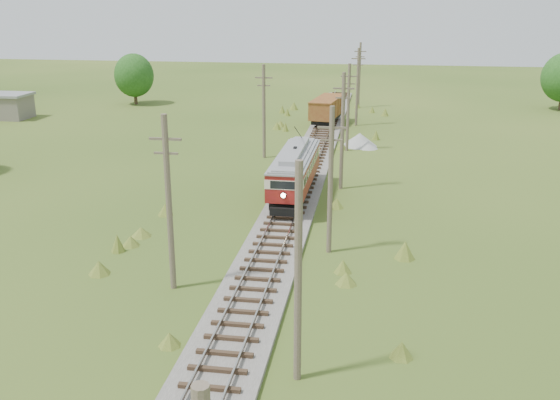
# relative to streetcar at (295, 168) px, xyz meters

# --- Properties ---
(railbed_main) EXTENTS (3.60, 96.00, 0.57)m
(railbed_main) POSITION_rel_streetcar_xyz_m (0.00, 6.28, -2.20)
(railbed_main) COLOR #605B54
(railbed_main) RESTS_ON ground
(streetcar) EXTENTS (2.65, 11.03, 5.02)m
(streetcar) POSITION_rel_streetcar_xyz_m (0.00, 0.00, 0.00)
(streetcar) COLOR black
(streetcar) RESTS_ON ground
(gondola) EXTENTS (3.74, 8.34, 2.67)m
(gondola) POSITION_rel_streetcar_xyz_m (0.00, 28.84, -0.39)
(gondola) COLOR black
(gondola) RESTS_ON ground
(gravel_pile) EXTENTS (3.61, 3.83, 1.31)m
(gravel_pile) POSITION_rel_streetcar_xyz_m (4.28, 18.42, -1.78)
(gravel_pile) COLOR gray
(gravel_pile) RESTS_ON ground
(utility_pole_r_1) EXTENTS (0.30, 0.30, 8.80)m
(utility_pole_r_1) POSITION_rel_streetcar_xyz_m (3.10, -22.72, 2.00)
(utility_pole_r_1) COLOR brown
(utility_pole_r_1) RESTS_ON ground
(utility_pole_r_2) EXTENTS (1.60, 0.30, 8.60)m
(utility_pole_r_2) POSITION_rel_streetcar_xyz_m (3.30, -9.72, 2.03)
(utility_pole_r_2) COLOR brown
(utility_pole_r_2) RESTS_ON ground
(utility_pole_r_3) EXTENTS (1.60, 0.30, 9.00)m
(utility_pole_r_3) POSITION_rel_streetcar_xyz_m (3.20, 3.28, 2.23)
(utility_pole_r_3) COLOR brown
(utility_pole_r_3) RESTS_ON ground
(utility_pole_r_4) EXTENTS (1.60, 0.30, 8.40)m
(utility_pole_r_4) POSITION_rel_streetcar_xyz_m (3.00, 16.28, 1.93)
(utility_pole_r_4) COLOR brown
(utility_pole_r_4) RESTS_ON ground
(utility_pole_r_5) EXTENTS (1.60, 0.30, 8.90)m
(utility_pole_r_5) POSITION_rel_streetcar_xyz_m (3.40, 29.28, 2.18)
(utility_pole_r_5) COLOR brown
(utility_pole_r_5) RESTS_ON ground
(utility_pole_r_6) EXTENTS (1.60, 0.30, 8.70)m
(utility_pole_r_6) POSITION_rel_streetcar_xyz_m (3.20, 42.28, 2.08)
(utility_pole_r_6) COLOR brown
(utility_pole_r_6) RESTS_ON ground
(utility_pole_l_a) EXTENTS (1.60, 0.30, 9.00)m
(utility_pole_l_a) POSITION_rel_streetcar_xyz_m (-4.20, -15.72, 2.23)
(utility_pole_l_a) COLOR brown
(utility_pole_l_a) RESTS_ON ground
(utility_pole_l_b) EXTENTS (1.60, 0.30, 8.60)m
(utility_pole_l_b) POSITION_rel_streetcar_xyz_m (-4.50, 12.28, 2.03)
(utility_pole_l_b) COLOR brown
(utility_pole_l_b) RESTS_ON ground
(tree_mid_a) EXTENTS (5.46, 5.46, 7.03)m
(tree_mid_a) POSITION_rel_streetcar_xyz_m (-28.00, 40.28, 1.62)
(tree_mid_a) COLOR #38281C
(tree_mid_a) RESTS_ON ground
(shed) EXTENTS (6.40, 4.40, 3.10)m
(shed) POSITION_rel_streetcar_xyz_m (-40.00, 27.28, -0.82)
(shed) COLOR slate
(shed) RESTS_ON ground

